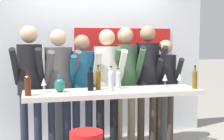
{
  "coord_description": "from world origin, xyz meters",
  "views": [
    {
      "loc": [
        -1.02,
        -3.8,
        1.61
      ],
      "look_at": [
        0.0,
        0.09,
        1.23
      ],
      "focal_mm": 50.0,
      "sensor_mm": 36.0,
      "label": 1
    }
  ],
  "objects": [
    {
      "name": "person_center_left",
      "position": [
        -0.3,
        0.61,
        1.05
      ],
      "size": [
        0.41,
        0.52,
        1.69
      ],
      "rotation": [
        0.0,
        0.0,
        0.01
      ],
      "color": "#23283D",
      "rests_on": "ground_plane"
    },
    {
      "name": "decorative_vase",
      "position": [
        -0.68,
        0.03,
        1.07
      ],
      "size": [
        0.13,
        0.13,
        0.22
      ],
      "color": "#1E665B",
      "rests_on": "tasting_table"
    },
    {
      "name": "tasting_table",
      "position": [
        0.0,
        0.0,
        0.82
      ],
      "size": [
        2.26,
        0.59,
        0.98
      ],
      "color": "silver",
      "rests_on": "ground_plane"
    },
    {
      "name": "wine_bottle_5",
      "position": [
        -0.05,
        -0.06,
        1.12
      ],
      "size": [
        0.07,
        0.07,
        0.31
      ],
      "color": "#B7BCC1",
      "rests_on": "tasting_table"
    },
    {
      "name": "person_right",
      "position": [
        0.69,
        0.59,
        1.15
      ],
      "size": [
        0.44,
        0.57,
        1.83
      ],
      "rotation": [
        0.0,
        0.0,
        -0.08
      ],
      "color": "#473D33",
      "rests_on": "ground_plane"
    },
    {
      "name": "wine_bottle_1",
      "position": [
        1.06,
        -0.15,
        1.11
      ],
      "size": [
        0.06,
        0.06,
        0.31
      ],
      "color": "brown",
      "rests_on": "tasting_table"
    },
    {
      "name": "wine_glass_2",
      "position": [
        -0.87,
        0.04,
        1.1
      ],
      "size": [
        0.07,
        0.07,
        0.18
      ],
      "color": "silver",
      "rests_on": "tasting_table"
    },
    {
      "name": "person_far_right",
      "position": [
        0.98,
        0.59,
        1.01
      ],
      "size": [
        0.43,
        0.54,
        1.62
      ],
      "rotation": [
        0.0,
        0.0,
        -0.13
      ],
      "color": "#473D33",
      "rests_on": "ground_plane"
    },
    {
      "name": "wine_bottle_3",
      "position": [
        -1.06,
        -0.14,
        1.11
      ],
      "size": [
        0.07,
        0.07,
        0.29
      ],
      "color": "#4C1E0F",
      "rests_on": "tasting_table"
    },
    {
      "name": "wine_glass_1",
      "position": [
        0.95,
        0.07,
        1.1
      ],
      "size": [
        0.07,
        0.07,
        0.18
      ],
      "color": "silver",
      "rests_on": "tasting_table"
    },
    {
      "name": "person_center_right",
      "position": [
        0.34,
        0.59,
        1.12
      ],
      "size": [
        0.45,
        0.57,
        1.8
      ],
      "rotation": [
        0.0,
        0.0,
        -0.05
      ],
      "color": "gray",
      "rests_on": "ground_plane"
    },
    {
      "name": "person_far_left",
      "position": [
        -1.03,
        0.59,
        1.14
      ],
      "size": [
        0.46,
        0.59,
        1.81
      ],
      "rotation": [
        0.0,
        0.0,
        -0.15
      ],
      "color": "#23283D",
      "rests_on": "ground_plane"
    },
    {
      "name": "wine_glass_0",
      "position": [
        0.75,
        0.09,
        1.1
      ],
      "size": [
        0.07,
        0.07,
        0.18
      ],
      "color": "silver",
      "rests_on": "tasting_table"
    },
    {
      "name": "person_left",
      "position": [
        -0.64,
        0.61,
        1.09
      ],
      "size": [
        0.52,
        0.62,
        1.76
      ],
      "rotation": [
        0.0,
        0.0,
        0.17
      ],
      "color": "#23283D",
      "rests_on": "ground_plane"
    },
    {
      "name": "wine_bottle_4",
      "position": [
        -0.18,
        0.11,
        1.12
      ],
      "size": [
        0.07,
        0.07,
        0.32
      ],
      "color": "brown",
      "rests_on": "tasting_table"
    },
    {
      "name": "person_center",
      "position": [
        0.04,
        0.53,
        1.1
      ],
      "size": [
        0.46,
        0.57,
        1.77
      ],
      "rotation": [
        0.0,
        0.0,
        -0.04
      ],
      "color": "black",
      "rests_on": "ground_plane"
    },
    {
      "name": "wine_bottle_0",
      "position": [
        -0.29,
        0.04,
        1.12
      ],
      "size": [
        0.08,
        0.08,
        0.31
      ],
      "color": "black",
      "rests_on": "tasting_table"
    },
    {
      "name": "back_wall",
      "position": [
        0.01,
        1.29,
        1.21
      ],
      "size": [
        3.86,
        0.12,
        2.4
      ],
      "color": "silver",
      "rests_on": "ground_plane"
    },
    {
      "name": "wine_bottle_2",
      "position": [
        0.09,
        0.11,
        1.1
      ],
      "size": [
        0.07,
        0.07,
        0.27
      ],
      "color": "#B7BCC1",
      "rests_on": "tasting_table"
    }
  ]
}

